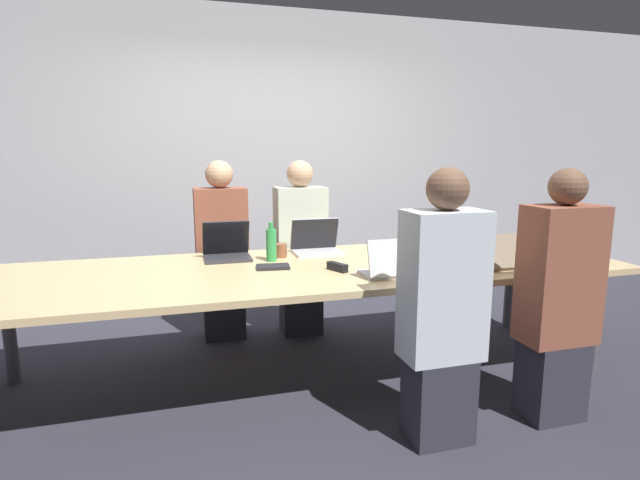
{
  "coord_description": "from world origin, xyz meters",
  "views": [
    {
      "loc": [
        -0.8,
        -3.03,
        1.49
      ],
      "look_at": [
        0.1,
        0.1,
        0.9
      ],
      "focal_mm": 28.0,
      "sensor_mm": 36.0,
      "label": 1
    }
  ],
  "objects_px": {
    "person_far_midleft": "(222,253)",
    "cup_near_midright": "(427,265)",
    "laptop_near_right": "(505,258)",
    "bottle_far_midleft": "(271,244)",
    "laptop_far_center": "(316,243)",
    "person_near_midright": "(442,313)",
    "cup_far_center": "(280,250)",
    "person_near_right": "(558,301)",
    "bottle_near_right": "(523,244)",
    "person_far_center": "(300,251)",
    "laptop_near_midright": "(390,265)",
    "stapler": "(337,267)",
    "laptop_far_midleft": "(227,248)"
  },
  "relations": [
    {
      "from": "laptop_far_center",
      "to": "person_near_right",
      "type": "bearing_deg",
      "value": -51.63
    },
    {
      "from": "stapler",
      "to": "laptop_far_midleft",
      "type": "bearing_deg",
      "value": 112.8
    },
    {
      "from": "laptop_near_right",
      "to": "person_far_center",
      "type": "relative_size",
      "value": 0.22
    },
    {
      "from": "laptop_far_midleft",
      "to": "person_far_midleft",
      "type": "distance_m",
      "value": 0.52
    },
    {
      "from": "laptop_near_right",
      "to": "cup_near_midright",
      "type": "height_order",
      "value": "laptop_near_right"
    },
    {
      "from": "laptop_near_right",
      "to": "stapler",
      "type": "relative_size",
      "value": 1.99
    },
    {
      "from": "person_near_right",
      "to": "person_far_center",
      "type": "relative_size",
      "value": 0.99
    },
    {
      "from": "cup_near_midright",
      "to": "stapler",
      "type": "xyz_separation_m",
      "value": [
        -0.51,
        0.21,
        -0.03
      ]
    },
    {
      "from": "laptop_far_midleft",
      "to": "cup_far_center",
      "type": "bearing_deg",
      "value": -8.6
    },
    {
      "from": "person_far_midleft",
      "to": "cup_far_center",
      "type": "height_order",
      "value": "person_far_midleft"
    },
    {
      "from": "laptop_near_right",
      "to": "laptop_far_center",
      "type": "distance_m",
      "value": 1.29
    },
    {
      "from": "person_near_right",
      "to": "person_far_center",
      "type": "distance_m",
      "value": 1.97
    },
    {
      "from": "person_near_right",
      "to": "stapler",
      "type": "distance_m",
      "value": 1.26
    },
    {
      "from": "laptop_near_midright",
      "to": "stapler",
      "type": "height_order",
      "value": "laptop_near_midright"
    },
    {
      "from": "laptop_near_midright",
      "to": "laptop_far_center",
      "type": "distance_m",
      "value": 0.83
    },
    {
      "from": "person_far_center",
      "to": "person_near_right",
      "type": "bearing_deg",
      "value": -58.56
    },
    {
      "from": "laptop_far_midleft",
      "to": "laptop_far_center",
      "type": "xyz_separation_m",
      "value": [
        0.64,
        0.02,
        -0.0
      ]
    },
    {
      "from": "person_far_center",
      "to": "cup_far_center",
      "type": "bearing_deg",
      "value": -118.87
    },
    {
      "from": "bottle_far_midleft",
      "to": "cup_far_center",
      "type": "relative_size",
      "value": 2.81
    },
    {
      "from": "laptop_far_midleft",
      "to": "person_near_midright",
      "type": "height_order",
      "value": "person_near_midright"
    },
    {
      "from": "laptop_near_right",
      "to": "cup_far_center",
      "type": "height_order",
      "value": "laptop_near_right"
    },
    {
      "from": "laptop_far_midleft",
      "to": "bottle_far_midleft",
      "type": "distance_m",
      "value": 0.33
    },
    {
      "from": "person_near_right",
      "to": "person_far_midleft",
      "type": "relative_size",
      "value": 0.99
    },
    {
      "from": "person_near_midright",
      "to": "person_far_center",
      "type": "distance_m",
      "value": 1.73
    },
    {
      "from": "person_near_right",
      "to": "person_near_midright",
      "type": "relative_size",
      "value": 0.99
    },
    {
      "from": "bottle_near_right",
      "to": "stapler",
      "type": "bearing_deg",
      "value": 177.57
    },
    {
      "from": "laptop_far_midleft",
      "to": "cup_far_center",
      "type": "height_order",
      "value": "laptop_far_midleft"
    },
    {
      "from": "laptop_near_midright",
      "to": "cup_near_midright",
      "type": "xyz_separation_m",
      "value": [
        0.25,
        0.01,
        -0.02
      ]
    },
    {
      "from": "person_far_midleft",
      "to": "person_near_midright",
      "type": "height_order",
      "value": "person_far_midleft"
    },
    {
      "from": "laptop_near_right",
      "to": "bottle_far_midleft",
      "type": "relative_size",
      "value": 1.17
    },
    {
      "from": "bottle_near_right",
      "to": "cup_far_center",
      "type": "xyz_separation_m",
      "value": [
        -1.56,
        0.56,
        -0.07
      ]
    },
    {
      "from": "laptop_near_midright",
      "to": "cup_far_center",
      "type": "height_order",
      "value": "laptop_near_midright"
    },
    {
      "from": "person_far_midleft",
      "to": "cup_near_midright",
      "type": "relative_size",
      "value": 14.1
    },
    {
      "from": "cup_near_midright",
      "to": "person_near_midright",
      "type": "bearing_deg",
      "value": -110.21
    },
    {
      "from": "laptop_near_right",
      "to": "person_near_midright",
      "type": "distance_m",
      "value": 0.89
    },
    {
      "from": "laptop_near_right",
      "to": "laptop_near_midright",
      "type": "relative_size",
      "value": 0.98
    },
    {
      "from": "person_far_midleft",
      "to": "cup_far_center",
      "type": "relative_size",
      "value": 15.04
    },
    {
      "from": "laptop_near_midright",
      "to": "laptop_far_center",
      "type": "xyz_separation_m",
      "value": [
        -0.23,
        0.79,
        0.0
      ]
    },
    {
      "from": "person_near_right",
      "to": "bottle_far_midleft",
      "type": "bearing_deg",
      "value": -38.49
    },
    {
      "from": "stapler",
      "to": "laptop_near_midright",
      "type": "bearing_deg",
      "value": -65.94
    },
    {
      "from": "bottle_near_right",
      "to": "laptop_far_center",
      "type": "xyz_separation_m",
      "value": [
        -1.28,
        0.63,
        -0.04
      ]
    },
    {
      "from": "stapler",
      "to": "bottle_near_right",
      "type": "bearing_deg",
      "value": -27.71
    },
    {
      "from": "person_near_right",
      "to": "stapler",
      "type": "height_order",
      "value": "person_near_right"
    },
    {
      "from": "laptop_near_midright",
      "to": "cup_near_midright",
      "type": "relative_size",
      "value": 3.12
    },
    {
      "from": "person_near_right",
      "to": "laptop_far_center",
      "type": "bearing_deg",
      "value": -51.63
    },
    {
      "from": "laptop_near_midright",
      "to": "person_near_midright",
      "type": "xyz_separation_m",
      "value": [
        0.06,
        -0.51,
        -0.14
      ]
    },
    {
      "from": "person_far_midleft",
      "to": "laptop_far_center",
      "type": "xyz_separation_m",
      "value": [
        0.64,
        -0.48,
        0.14
      ]
    },
    {
      "from": "cup_far_center",
      "to": "person_near_right",
      "type": "bearing_deg",
      "value": -42.97
    },
    {
      "from": "person_near_right",
      "to": "cup_far_center",
      "type": "distance_m",
      "value": 1.77
    },
    {
      "from": "laptop_near_right",
      "to": "cup_far_center",
      "type": "bearing_deg",
      "value": -29.19
    }
  ]
}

